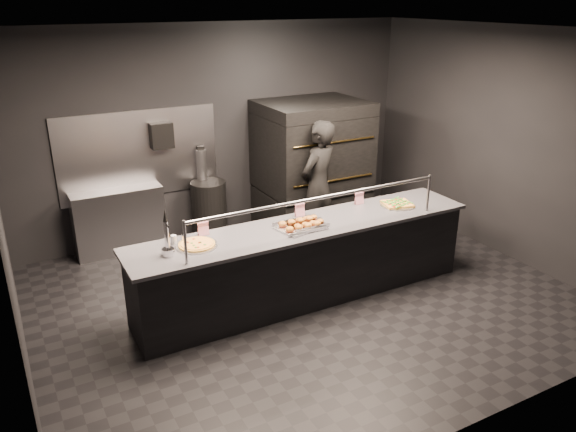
% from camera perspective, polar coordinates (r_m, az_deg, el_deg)
% --- Properties ---
extents(room, '(6.04, 6.00, 3.00)m').
position_cam_1_polar(room, '(6.14, 1.48, 4.17)').
color(room, black).
rests_on(room, ground).
extents(service_counter, '(4.10, 0.78, 1.37)m').
position_cam_1_polar(service_counter, '(6.50, 1.79, -4.64)').
color(service_counter, black).
rests_on(service_counter, ground).
extents(pizza_oven, '(1.50, 1.23, 1.91)m').
position_cam_1_polar(pizza_oven, '(8.42, 2.42, 5.21)').
color(pizza_oven, black).
rests_on(pizza_oven, ground).
extents(prep_shelf, '(1.20, 0.35, 0.90)m').
position_cam_1_polar(prep_shelf, '(8.01, -16.76, -0.50)').
color(prep_shelf, '#99999E').
rests_on(prep_shelf, ground).
extents(towel_dispenser, '(0.30, 0.20, 0.35)m').
position_cam_1_polar(towel_dispenser, '(7.90, -12.75, 7.99)').
color(towel_dispenser, black).
rests_on(towel_dispenser, room).
extents(fire_extinguisher, '(0.14, 0.14, 0.51)m').
position_cam_1_polar(fire_extinguisher, '(8.19, -8.80, 5.20)').
color(fire_extinguisher, '#B2B2B7').
rests_on(fire_extinguisher, room).
extents(beer_tap, '(0.13, 0.18, 0.49)m').
position_cam_1_polar(beer_tap, '(5.65, -12.16, -2.65)').
color(beer_tap, silver).
rests_on(beer_tap, service_counter).
extents(round_pizza, '(0.44, 0.44, 0.03)m').
position_cam_1_polar(round_pizza, '(5.85, -9.25, -2.89)').
color(round_pizza, silver).
rests_on(round_pizza, service_counter).
extents(slider_tray_a, '(0.57, 0.47, 0.08)m').
position_cam_1_polar(slider_tray_a, '(6.22, 1.20, -0.93)').
color(slider_tray_a, silver).
rests_on(slider_tray_a, service_counter).
extents(slider_tray_b, '(0.50, 0.42, 0.07)m').
position_cam_1_polar(slider_tray_b, '(6.30, 1.82, -0.69)').
color(slider_tray_b, silver).
rests_on(slider_tray_b, service_counter).
extents(square_pizza, '(0.42, 0.42, 0.05)m').
position_cam_1_polar(square_pizza, '(7.01, 11.04, 1.20)').
color(square_pizza, silver).
rests_on(square_pizza, service_counter).
extents(condiment_jar, '(0.15, 0.06, 0.10)m').
position_cam_1_polar(condiment_jar, '(5.93, -11.25, -2.36)').
color(condiment_jar, silver).
rests_on(condiment_jar, service_counter).
extents(tent_cards, '(2.16, 0.04, 0.15)m').
position_cam_1_polar(tent_cards, '(6.49, 0.32, 0.46)').
color(tent_cards, white).
rests_on(tent_cards, service_counter).
extents(trash_bin, '(0.51, 0.51, 0.84)m').
position_cam_1_polar(trash_bin, '(8.24, -8.00, 0.65)').
color(trash_bin, black).
rests_on(trash_bin, ground).
extents(worker, '(0.78, 0.67, 1.80)m').
position_cam_1_polar(worker, '(7.68, 3.07, 3.09)').
color(worker, black).
rests_on(worker, ground).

